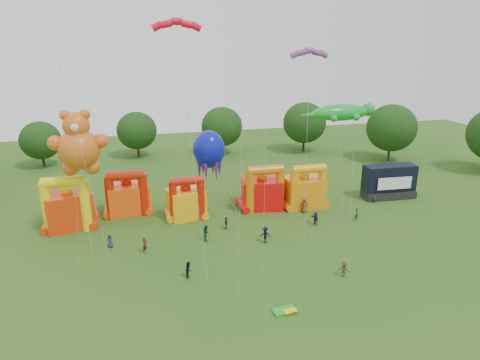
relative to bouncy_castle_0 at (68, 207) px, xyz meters
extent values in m
plane|color=#265317|center=(17.50, -26.33, -2.66)|extent=(160.00, 160.00, 0.00)
cylinder|color=#352314|center=(55.71, 17.77, -0.80)|extent=(0.44, 0.44, 3.72)
ellipsoid|color=#173811|center=(55.71, 17.77, 3.75)|extent=(9.30, 9.30, 8.89)
cylinder|color=#352314|center=(42.57, 28.56, -0.90)|extent=(0.44, 0.44, 3.51)
ellipsoid|color=#173811|center=(42.57, 28.56, 3.39)|extent=(8.77, 8.78, 8.39)
cylinder|color=#352314|center=(25.67, 30.43, -1.01)|extent=(0.44, 0.44, 3.30)
ellipsoid|color=#173811|center=(25.67, 30.43, 3.03)|extent=(8.25, 8.25, 7.88)
cylinder|color=#352314|center=(9.06, 32.41, -1.11)|extent=(0.44, 0.44, 3.09)
ellipsoid|color=#173811|center=(9.06, 32.41, 2.67)|extent=(7.73, 7.72, 7.38)
cylinder|color=#352314|center=(-7.98, 29.47, -1.22)|extent=(0.44, 0.44, 2.88)
ellipsoid|color=#173811|center=(-7.98, 29.47, 2.30)|extent=(7.20, 7.20, 6.88)
cube|color=red|center=(0.00, 0.31, -0.42)|extent=(6.46, 5.68, 4.47)
cylinder|color=yellow|center=(-2.15, -1.29, 0.54)|extent=(1.21, 1.21, 6.39)
cylinder|color=yellow|center=(2.15, -1.29, 0.54)|extent=(1.21, 1.21, 6.39)
cylinder|color=yellow|center=(0.00, -1.29, 3.73)|extent=(4.90, 1.27, 1.27)
sphere|color=yellow|center=(0.00, 0.31, 2.12)|extent=(1.40, 1.40, 1.40)
cube|color=#FF500D|center=(6.99, 3.45, -0.69)|extent=(6.00, 5.10, 3.93)
cylinder|color=red|center=(4.89, 1.88, 0.15)|extent=(1.19, 1.19, 5.61)
cylinder|color=red|center=(9.10, 1.88, 0.15)|extent=(1.19, 1.19, 5.61)
cylinder|color=red|center=(6.99, 1.88, 2.96)|extent=(4.80, 1.25, 1.25)
sphere|color=red|center=(6.99, 3.45, 1.57)|extent=(1.40, 1.40, 1.40)
cube|color=#FEAB0D|center=(14.42, -0.24, -0.77)|extent=(5.10, 4.40, 3.77)
cylinder|color=red|center=(12.67, -1.55, 0.04)|extent=(0.99, 0.99, 5.39)
cylinder|color=red|center=(16.17, -1.55, 0.04)|extent=(0.99, 0.99, 5.39)
cylinder|color=red|center=(14.42, -1.55, 2.73)|extent=(4.00, 1.04, 1.04)
sphere|color=red|center=(14.42, -0.24, 1.41)|extent=(1.40, 1.40, 1.40)
cube|color=red|center=(24.97, 0.73, -0.61)|extent=(6.09, 5.23, 4.09)
cylinder|color=orange|center=(22.86, -0.84, 0.26)|extent=(1.19, 1.19, 5.84)
cylinder|color=orange|center=(27.08, -0.84, 0.26)|extent=(1.19, 1.19, 5.84)
cylinder|color=orange|center=(24.97, -0.84, 3.18)|extent=(4.81, 1.25, 1.25)
sphere|color=orange|center=(24.97, 0.73, 1.73)|extent=(1.40, 1.40, 1.40)
cube|color=orange|center=(30.80, -0.20, -0.62)|extent=(5.22, 4.18, 4.08)
cylinder|color=#F19E0C|center=(28.78, -1.71, 0.26)|extent=(1.14, 1.14, 5.82)
cylinder|color=#F19E0C|center=(32.83, -1.71, 0.26)|extent=(1.14, 1.14, 5.82)
cylinder|color=#F19E0C|center=(30.80, -1.71, 3.17)|extent=(4.63, 1.20, 1.20)
sphere|color=#F19E0C|center=(30.80, -0.20, 1.72)|extent=(1.40, 1.40, 1.40)
cube|color=black|center=(44.27, -0.24, -2.11)|extent=(7.73, 3.25, 1.10)
cube|color=black|center=(44.27, -0.04, 0.34)|extent=(7.71, 2.88, 3.79)
cube|color=white|center=(44.27, -1.52, -0.04)|extent=(5.23, 0.36, 1.78)
cylinder|color=black|center=(41.24, -1.38, -2.26)|extent=(0.30, 0.90, 0.90)
cylinder|color=black|center=(47.31, -1.38, -2.26)|extent=(0.30, 0.90, 0.90)
sphere|color=#DA5F18|center=(2.30, -2.19, 7.75)|extent=(4.66, 4.66, 4.66)
sphere|color=#DA5F18|center=(2.30, -2.19, 10.50)|extent=(2.96, 2.96, 2.96)
sphere|color=#DA5F18|center=(1.24, -2.19, 11.66)|extent=(1.16, 1.16, 1.16)
sphere|color=#DA5F18|center=(3.36, -2.19, 11.66)|extent=(1.16, 1.16, 1.16)
sphere|color=#DA5F18|center=(-0.13, -2.19, 8.59)|extent=(1.69, 1.69, 1.69)
sphere|color=#DA5F18|center=(4.74, -2.19, 8.59)|extent=(1.69, 1.69, 1.69)
sphere|color=#DA5F18|center=(1.14, -2.19, 5.63)|extent=(1.91, 1.91, 1.91)
sphere|color=#DA5F18|center=(3.47, -2.19, 5.63)|extent=(1.91, 1.91, 1.91)
sphere|color=white|center=(2.30, -3.62, 10.50)|extent=(0.85, 0.85, 0.85)
ellipsoid|color=green|center=(38.24, 4.81, 9.39)|extent=(9.14, 2.86, 2.43)
sphere|color=green|center=(42.71, 4.81, 9.66)|extent=(1.96, 1.96, 1.96)
cone|color=green|center=(33.60, 4.81, 9.21)|extent=(3.57, 1.43, 1.43)
sphere|color=green|center=(40.03, 6.24, 8.86)|extent=(1.07, 1.07, 1.07)
sphere|color=green|center=(40.03, 3.38, 8.86)|extent=(1.07, 1.07, 1.07)
sphere|color=green|center=(36.46, 6.24, 8.86)|extent=(1.07, 1.07, 1.07)
sphere|color=green|center=(36.46, 3.38, 8.86)|extent=(1.07, 1.07, 1.07)
ellipsoid|color=#0B15A8|center=(18.60, 5.47, 4.85)|extent=(4.49, 4.49, 5.39)
cone|color=#591E8C|center=(20.06, 5.47, 2.38)|extent=(1.01, 1.01, 3.59)
cone|color=#591E8C|center=(19.33, 6.73, 2.38)|extent=(1.01, 1.01, 3.59)
cone|color=#591E8C|center=(17.87, 6.73, 2.38)|extent=(1.01, 1.01, 3.59)
cone|color=#591E8C|center=(17.14, 5.47, 2.38)|extent=(1.01, 1.01, 3.59)
cone|color=#591E8C|center=(17.87, 4.20, 2.38)|extent=(1.01, 1.01, 3.59)
cone|color=#591E8C|center=(19.33, 4.20, 2.38)|extent=(1.01, 1.01, 3.59)
cube|color=green|center=(19.85, -23.01, -2.54)|extent=(2.13, 1.29, 0.24)
cube|color=yellow|center=(20.25, -23.31, -2.40)|extent=(1.28, 0.77, 0.10)
imported|color=#302945|center=(4.96, -6.86, -1.87)|extent=(0.81, 0.57, 1.56)
imported|color=#4F1621|center=(8.71, -9.03, -1.79)|extent=(0.71, 0.76, 1.74)
imported|color=#16371D|center=(15.76, -7.71, -1.70)|extent=(0.73, 0.93, 1.91)
imported|color=black|center=(22.20, -9.95, -1.69)|extent=(1.39, 1.03, 1.93)
imported|color=#402A19|center=(18.66, -5.15, -1.87)|extent=(0.71, 1.00, 1.57)
imported|color=#222138|center=(29.82, -6.68, -1.82)|extent=(0.77, 1.62, 1.68)
imported|color=#602A1B|center=(29.98, -2.72, -1.67)|extent=(1.07, 0.82, 1.97)
imported|color=#194021|center=(35.54, -6.76, -1.81)|extent=(0.69, 0.74, 1.70)
imported|color=black|center=(12.69, -15.37, -1.81)|extent=(0.87, 0.99, 1.70)
imported|color=#3F3119|center=(27.52, -18.91, -1.87)|extent=(1.14, 1.12, 1.57)
camera|label=1|loc=(8.52, -52.41, 19.57)|focal=32.00mm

